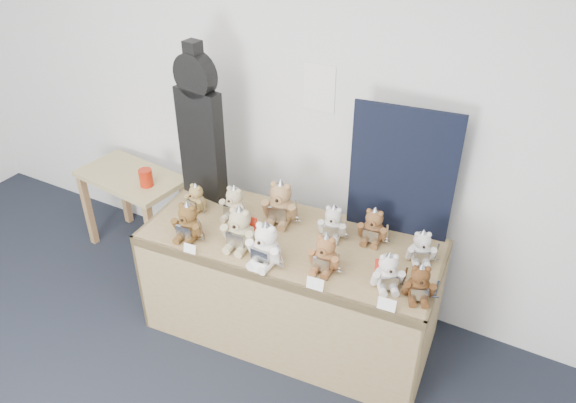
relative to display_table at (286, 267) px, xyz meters
The scene contains 22 objects.
room_shell 1.11m from the display_table, 99.73° to the left, with size 6.00×6.00×6.00m.
display_table is the anchor object (origin of this frame).
side_table 1.52m from the display_table, 168.62° to the left, with size 0.85×0.53×0.67m.
guitar_case 1.04m from the display_table, 161.81° to the left, with size 0.33×0.13×1.05m.
navy_board 0.89m from the display_table, 41.63° to the left, with size 0.61×0.02×0.82m, color black.
red_cup 1.31m from the display_table, 169.28° to the left, with size 0.10×0.10×0.13m, color #B4210C.
teddy_front_far_left 0.64m from the display_table, 159.69° to the right, with size 0.22×0.18×0.27m.
teddy_front_left 0.39m from the display_table, 151.40° to the right, with size 0.25×0.21×0.30m.
teddy_front_centre 0.34m from the display_table, 97.36° to the right, with size 0.24×0.20×0.30m.
teddy_front_right 0.40m from the display_table, 15.57° to the right, with size 0.21×0.17×0.26m.
teddy_front_far_right 0.70m from the display_table, ahead, with size 0.20×0.20×0.24m.
teddy_front_end 0.86m from the display_table, ahead, with size 0.20×0.18×0.24m.
teddy_back_left 0.51m from the display_table, 166.03° to the left, with size 0.21×0.17×0.25m.
teddy_back_centre_left 0.39m from the display_table, 125.82° to the left, with size 0.26×0.23×0.32m.
teddy_back_centre_right 0.39m from the display_table, 46.81° to the left, with size 0.20×0.17×0.24m.
teddy_back_right 0.58m from the display_table, 34.51° to the left, with size 0.20×0.17×0.25m.
teddy_back_end 0.82m from the display_table, 17.88° to the left, with size 0.19×0.18×0.23m.
teddy_back_far_left 0.74m from the display_table, behind, with size 0.17×0.15×0.21m.
entry_card_a 0.59m from the display_table, 144.45° to the right, with size 0.08×0.00×0.06m, color white.
entry_card_b 0.35m from the display_table, 93.43° to the right, with size 0.09×0.00×0.06m, color white.
entry_card_c 0.46m from the display_table, 38.84° to the right, with size 0.10×0.00×0.07m, color white.
entry_card_d 0.77m from the display_table, 17.57° to the right, with size 0.10×0.00×0.07m, color white.
Camera 1 is at (1.64, -0.44, 2.78)m, focal length 35.00 mm.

